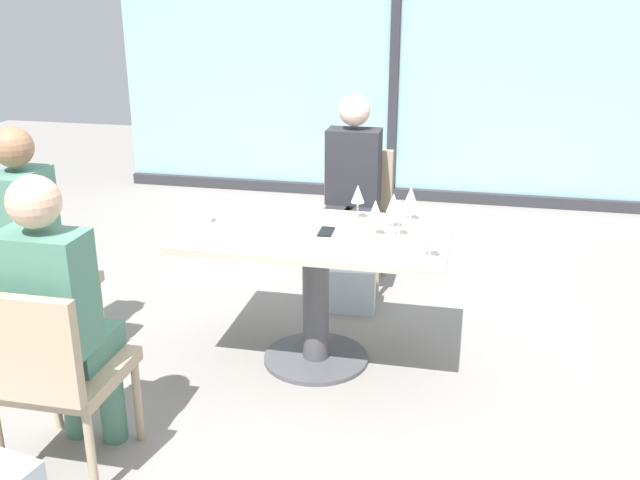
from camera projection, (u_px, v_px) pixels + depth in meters
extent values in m
plane|color=gray|center=(316.00, 360.00, 3.88)|extent=(12.00, 12.00, 0.00)
cube|color=#8EB7BC|center=(395.00, 50.00, 6.36)|extent=(5.17, 0.03, 2.70)
cube|color=#2D2D33|center=(395.00, 50.00, 6.34)|extent=(0.08, 0.06, 2.70)
cube|color=#2D2D33|center=(390.00, 193.00, 6.78)|extent=(5.17, 0.10, 0.10)
cube|color=#BCB29E|center=(316.00, 235.00, 3.64)|extent=(1.34, 0.77, 0.04)
cylinder|color=#4C4C51|center=(316.00, 301.00, 3.76)|extent=(0.14, 0.14, 0.69)
cylinder|color=#4C4C51|center=(316.00, 358.00, 3.87)|extent=(0.56, 0.56, 0.02)
cube|color=tan|center=(65.00, 373.00, 2.92)|extent=(0.46, 0.46, 0.06)
cube|color=tan|center=(20.00, 349.00, 2.61)|extent=(0.46, 0.05, 0.42)
cylinder|color=tan|center=(138.00, 400.00, 3.14)|extent=(0.04, 0.04, 0.39)
cylinder|color=tan|center=(55.00, 390.00, 3.22)|extent=(0.04, 0.04, 0.39)
cylinder|color=tan|center=(91.00, 456.00, 2.78)|extent=(0.04, 0.04, 0.39)
cube|color=tan|center=(351.00, 225.00, 4.71)|extent=(0.46, 0.46, 0.06)
cube|color=tan|center=(358.00, 180.00, 4.86)|extent=(0.46, 0.05, 0.42)
cylinder|color=tan|center=(315.00, 265.00, 4.64)|extent=(0.04, 0.04, 0.39)
cylinder|color=tan|center=(376.00, 270.00, 4.56)|extent=(0.04, 0.04, 0.39)
cylinder|color=tan|center=(328.00, 245.00, 5.01)|extent=(0.04, 0.04, 0.39)
cylinder|color=tan|center=(385.00, 249.00, 4.93)|extent=(0.04, 0.04, 0.39)
cube|color=tan|center=(42.00, 288.00, 3.74)|extent=(0.46, 0.46, 0.06)
cylinder|color=tan|center=(61.00, 348.00, 3.59)|extent=(0.04, 0.04, 0.39)
cylinder|color=tan|center=(101.00, 314.00, 3.96)|extent=(0.04, 0.04, 0.39)
cylinder|color=tan|center=(35.00, 308.00, 4.04)|extent=(0.04, 0.04, 0.39)
cylinder|color=#4C7F6B|center=(111.00, 394.00, 3.13)|extent=(0.11, 0.11, 0.45)
cube|color=#4C7F6B|center=(93.00, 347.00, 2.95)|extent=(0.13, 0.32, 0.11)
cylinder|color=#4C7F6B|center=(74.00, 390.00, 3.17)|extent=(0.11, 0.11, 0.45)
cube|color=#4C7F6B|center=(54.00, 343.00, 2.99)|extent=(0.13, 0.32, 0.11)
cube|color=#4C7F6B|center=(46.00, 292.00, 2.75)|extent=(0.34, 0.20, 0.48)
sphere|color=#D8AD8C|center=(34.00, 202.00, 2.63)|extent=(0.20, 0.20, 0.20)
cylinder|color=#28282D|center=(332.00, 261.00, 4.63)|extent=(0.11, 0.11, 0.45)
cube|color=#28282D|center=(336.00, 215.00, 4.63)|extent=(0.13, 0.32, 0.11)
cylinder|color=#28282D|center=(360.00, 263.00, 4.60)|extent=(0.11, 0.11, 0.45)
cube|color=#28282D|center=(363.00, 217.00, 4.59)|extent=(0.13, 0.32, 0.11)
cube|color=#28282D|center=(354.00, 166.00, 4.63)|extent=(0.34, 0.20, 0.48)
sphere|color=beige|center=(355.00, 110.00, 4.51)|extent=(0.20, 0.20, 0.20)
cylinder|color=#4C7F6B|center=(68.00, 333.00, 3.69)|extent=(0.11, 0.11, 0.45)
cube|color=#4C7F6B|center=(44.00, 281.00, 3.61)|extent=(0.32, 0.13, 0.11)
cylinder|color=#4C7F6B|center=(86.00, 318.00, 3.85)|extent=(0.11, 0.11, 0.45)
cube|color=#4C7F6B|center=(63.00, 268.00, 3.78)|extent=(0.32, 0.13, 0.11)
cube|color=#4C7F6B|center=(23.00, 218.00, 3.62)|extent=(0.20, 0.34, 0.48)
sphere|color=#936B4C|center=(13.00, 147.00, 3.50)|extent=(0.20, 0.20, 0.20)
cylinder|color=silver|center=(398.00, 236.00, 3.57)|extent=(0.06, 0.06, 0.00)
cylinder|color=silver|center=(399.00, 227.00, 3.55)|extent=(0.01, 0.01, 0.08)
cone|color=silver|center=(399.00, 210.00, 3.52)|extent=(0.07, 0.07, 0.09)
cylinder|color=silver|center=(357.00, 218.00, 3.83)|extent=(0.06, 0.06, 0.00)
cylinder|color=silver|center=(358.00, 210.00, 3.82)|extent=(0.01, 0.01, 0.08)
cone|color=silver|center=(358.00, 194.00, 3.79)|extent=(0.07, 0.07, 0.09)
cylinder|color=silver|center=(410.00, 220.00, 3.80)|extent=(0.06, 0.06, 0.00)
cylinder|color=silver|center=(410.00, 212.00, 3.79)|extent=(0.01, 0.01, 0.08)
cone|color=silver|center=(411.00, 195.00, 3.76)|extent=(0.07, 0.07, 0.09)
cylinder|color=silver|center=(429.00, 257.00, 3.29)|extent=(0.06, 0.06, 0.00)
cylinder|color=silver|center=(430.00, 248.00, 3.27)|extent=(0.01, 0.01, 0.08)
cone|color=silver|center=(431.00, 229.00, 3.24)|extent=(0.07, 0.07, 0.09)
cylinder|color=silver|center=(375.00, 235.00, 3.57)|extent=(0.06, 0.06, 0.00)
cylinder|color=silver|center=(375.00, 227.00, 3.56)|extent=(0.01, 0.01, 0.08)
cone|color=silver|center=(376.00, 209.00, 3.53)|extent=(0.07, 0.07, 0.09)
cylinder|color=silver|center=(393.00, 228.00, 3.68)|extent=(0.06, 0.06, 0.00)
cylinder|color=silver|center=(393.00, 219.00, 3.66)|extent=(0.01, 0.01, 0.08)
cone|color=silver|center=(394.00, 202.00, 3.63)|extent=(0.07, 0.07, 0.09)
cylinder|color=white|center=(204.00, 215.00, 3.74)|extent=(0.08, 0.08, 0.09)
cube|color=black|center=(326.00, 232.00, 3.62)|extent=(0.07, 0.15, 0.01)
cube|color=silver|center=(351.00, 289.00, 4.42)|extent=(0.31, 0.18, 0.28)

